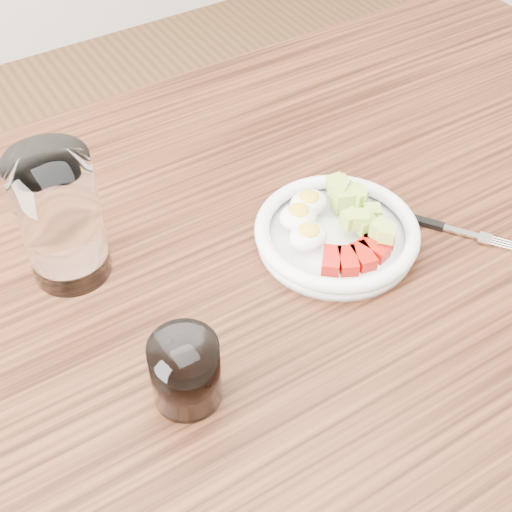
{
  "coord_description": "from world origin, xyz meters",
  "views": [
    {
      "loc": [
        -0.31,
        -0.48,
        1.4
      ],
      "look_at": [
        -0.01,
        0.01,
        0.8
      ],
      "focal_mm": 50.0,
      "sensor_mm": 36.0,
      "label": 1
    }
  ],
  "objects": [
    {
      "name": "dining_table",
      "position": [
        0.0,
        0.0,
        0.67
      ],
      "size": [
        1.5,
        0.9,
        0.77
      ],
      "color": "brown",
      "rests_on": "ground"
    },
    {
      "name": "bowl",
      "position": [
        0.1,
        0.0,
        0.79
      ],
      "size": [
        0.2,
        0.2,
        0.05
      ],
      "color": "white",
      "rests_on": "dining_table"
    },
    {
      "name": "fork",
      "position": [
        0.22,
        -0.04,
        0.77
      ],
      "size": [
        0.11,
        0.15,
        0.01
      ],
      "color": "black",
      "rests_on": "dining_table"
    },
    {
      "name": "water_glass",
      "position": [
        -0.19,
        0.13,
        0.85
      ],
      "size": [
        0.09,
        0.09,
        0.17
      ],
      "primitive_type": "cylinder",
      "color": "white",
      "rests_on": "dining_table"
    },
    {
      "name": "coffee_glass",
      "position": [
        -0.16,
        -0.1,
        0.81
      ],
      "size": [
        0.07,
        0.07,
        0.08
      ],
      "color": "white",
      "rests_on": "dining_table"
    }
  ]
}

